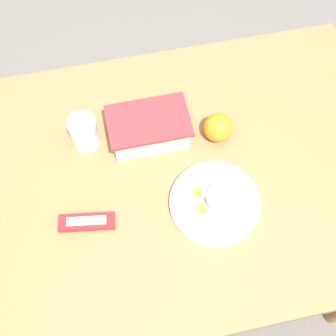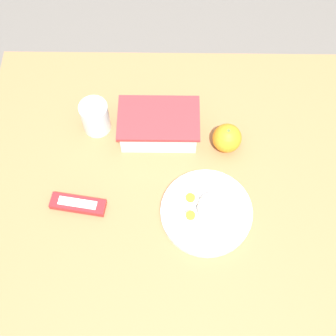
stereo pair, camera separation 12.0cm
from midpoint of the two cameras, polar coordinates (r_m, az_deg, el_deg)
ground_plane at (r=1.93m, az=-0.09°, el=-10.64°), size 10.00×10.00×0.00m
table at (r=1.31m, az=-0.13°, el=-2.54°), size 1.11×0.83×0.75m
food_container at (r=1.25m, az=-5.07°, el=4.48°), size 0.21×0.14×0.08m
orange_fruit at (r=1.25m, az=3.39°, el=4.67°), size 0.08×0.08×0.08m
rice_plate at (r=1.17m, az=3.08°, el=-4.41°), size 0.23×0.23×0.06m
candy_bar at (r=1.19m, az=-12.74°, el=-6.76°), size 0.14×0.06×0.02m
drinking_glass at (r=1.26m, az=-12.92°, el=4.05°), size 0.08×0.08×0.10m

